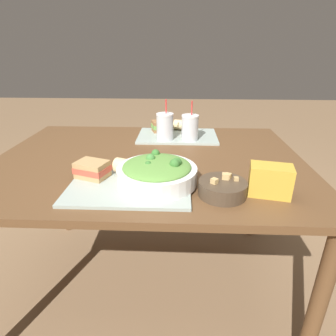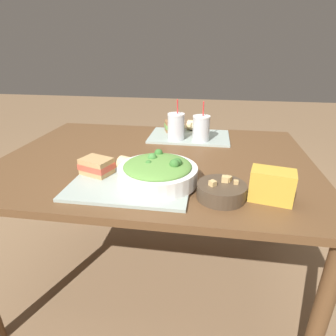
{
  "view_description": "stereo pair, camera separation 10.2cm",
  "coord_description": "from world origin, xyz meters",
  "px_view_note": "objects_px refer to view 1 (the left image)",
  "views": [
    {
      "loc": [
        0.15,
        -1.23,
        1.25
      ],
      "look_at": [
        0.11,
        -0.3,
        0.85
      ],
      "focal_mm": 30.0,
      "sensor_mm": 36.0,
      "label": 1
    },
    {
      "loc": [
        0.25,
        -1.22,
        1.25
      ],
      "look_at": [
        0.11,
        -0.3,
        0.85
      ],
      "focal_mm": 30.0,
      "sensor_mm": 36.0,
      "label": 2
    }
  ],
  "objects_px": {
    "baguette_far": "(181,125)",
    "drink_cup_red": "(190,128)",
    "sandwich_far": "(161,126)",
    "drink_cup_dark": "(165,127)",
    "sandwich_near": "(92,169)",
    "salad_bowl": "(157,172)",
    "chip_bag": "(270,180)",
    "soup_bowl": "(222,188)",
    "baguette_near": "(128,167)"
  },
  "relations": [
    {
      "from": "soup_bowl",
      "to": "sandwich_far",
      "type": "xyz_separation_m",
      "value": [
        -0.26,
        0.76,
        0.01
      ]
    },
    {
      "from": "sandwich_near",
      "to": "drink_cup_dark",
      "type": "bearing_deg",
      "value": 81.92
    },
    {
      "from": "drink_cup_dark",
      "to": "chip_bag",
      "type": "relative_size",
      "value": 1.4
    },
    {
      "from": "salad_bowl",
      "to": "soup_bowl",
      "type": "distance_m",
      "value": 0.25
    },
    {
      "from": "salad_bowl",
      "to": "baguette_far",
      "type": "xyz_separation_m",
      "value": [
        0.09,
        0.73,
        -0.01
      ]
    },
    {
      "from": "baguette_far",
      "to": "chip_bag",
      "type": "distance_m",
      "value": 0.84
    },
    {
      "from": "soup_bowl",
      "to": "baguette_far",
      "type": "height_order",
      "value": "same"
    },
    {
      "from": "drink_cup_red",
      "to": "soup_bowl",
      "type": "bearing_deg",
      "value": -80.61
    },
    {
      "from": "salad_bowl",
      "to": "sandwich_near",
      "type": "xyz_separation_m",
      "value": [
        -0.26,
        0.04,
        -0.01
      ]
    },
    {
      "from": "soup_bowl",
      "to": "drink_cup_dark",
      "type": "relative_size",
      "value": 0.78
    },
    {
      "from": "baguette_near",
      "to": "drink_cup_dark",
      "type": "xyz_separation_m",
      "value": [
        0.13,
        0.46,
        0.04
      ]
    },
    {
      "from": "sandwich_near",
      "to": "drink_cup_red",
      "type": "bearing_deg",
      "value": 70.95
    },
    {
      "from": "baguette_near",
      "to": "baguette_far",
      "type": "height_order",
      "value": "same"
    },
    {
      "from": "sandwich_near",
      "to": "drink_cup_dark",
      "type": "relative_size",
      "value": 0.66
    },
    {
      "from": "sandwich_far",
      "to": "drink_cup_red",
      "type": "distance_m",
      "value": 0.23
    },
    {
      "from": "soup_bowl",
      "to": "drink_cup_red",
      "type": "xyz_separation_m",
      "value": [
        -0.1,
        0.6,
        0.05
      ]
    },
    {
      "from": "sandwich_near",
      "to": "chip_bag",
      "type": "distance_m",
      "value": 0.67
    },
    {
      "from": "sandwich_near",
      "to": "sandwich_far",
      "type": "relative_size",
      "value": 1.12
    },
    {
      "from": "soup_bowl",
      "to": "drink_cup_dark",
      "type": "height_order",
      "value": "drink_cup_dark"
    },
    {
      "from": "baguette_near",
      "to": "soup_bowl",
      "type": "bearing_deg",
      "value": -89.79
    },
    {
      "from": "salad_bowl",
      "to": "soup_bowl",
      "type": "relative_size",
      "value": 1.76
    },
    {
      "from": "drink_cup_red",
      "to": "baguette_near",
      "type": "bearing_deg",
      "value": -119.55
    },
    {
      "from": "drink_cup_dark",
      "to": "baguette_far",
      "type": "bearing_deg",
      "value": 65.06
    },
    {
      "from": "salad_bowl",
      "to": "chip_bag",
      "type": "relative_size",
      "value": 1.9
    },
    {
      "from": "chip_bag",
      "to": "baguette_far",
      "type": "bearing_deg",
      "value": 123.59
    },
    {
      "from": "salad_bowl",
      "to": "chip_bag",
      "type": "distance_m",
      "value": 0.4
    },
    {
      "from": "baguette_near",
      "to": "baguette_far",
      "type": "xyz_separation_m",
      "value": [
        0.21,
        0.65,
        0.0
      ]
    },
    {
      "from": "soup_bowl",
      "to": "drink_cup_dark",
      "type": "distance_m",
      "value": 0.65
    },
    {
      "from": "baguette_near",
      "to": "drink_cup_red",
      "type": "distance_m",
      "value": 0.53
    },
    {
      "from": "sandwich_far",
      "to": "sandwich_near",
      "type": "bearing_deg",
      "value": -127.22
    },
    {
      "from": "sandwich_far",
      "to": "salad_bowl",
      "type": "bearing_deg",
      "value": -105.48
    },
    {
      "from": "soup_bowl",
      "to": "chip_bag",
      "type": "xyz_separation_m",
      "value": [
        0.17,
        0.01,
        0.03
      ]
    },
    {
      "from": "baguette_far",
      "to": "drink_cup_red",
      "type": "height_order",
      "value": "drink_cup_red"
    },
    {
      "from": "salad_bowl",
      "to": "baguette_near",
      "type": "height_order",
      "value": "salad_bowl"
    },
    {
      "from": "salad_bowl",
      "to": "baguette_near",
      "type": "relative_size",
      "value": 2.55
    },
    {
      "from": "baguette_near",
      "to": "sandwich_far",
      "type": "relative_size",
      "value": 0.9
    },
    {
      "from": "sandwich_far",
      "to": "baguette_far",
      "type": "xyz_separation_m",
      "value": [
        0.12,
        0.04,
        -0.0
      ]
    },
    {
      "from": "salad_bowl",
      "to": "sandwich_near",
      "type": "relative_size",
      "value": 2.06
    },
    {
      "from": "salad_bowl",
      "to": "sandwich_far",
      "type": "distance_m",
      "value": 0.69
    },
    {
      "from": "salad_bowl",
      "to": "sandwich_near",
      "type": "height_order",
      "value": "salad_bowl"
    },
    {
      "from": "sandwich_near",
      "to": "drink_cup_red",
      "type": "xyz_separation_m",
      "value": [
        0.39,
        0.49,
        0.03
      ]
    },
    {
      "from": "salad_bowl",
      "to": "drink_cup_red",
      "type": "xyz_separation_m",
      "value": [
        0.14,
        0.54,
        0.02
      ]
    },
    {
      "from": "salad_bowl",
      "to": "drink_cup_dark",
      "type": "distance_m",
      "value": 0.54
    },
    {
      "from": "sandwich_far",
      "to": "drink_cup_dark",
      "type": "relative_size",
      "value": 0.59
    },
    {
      "from": "baguette_near",
      "to": "chip_bag",
      "type": "height_order",
      "value": "chip_bag"
    },
    {
      "from": "sandwich_far",
      "to": "chip_bag",
      "type": "bearing_deg",
      "value": -77.87
    },
    {
      "from": "sandwich_near",
      "to": "sandwich_far",
      "type": "height_order",
      "value": "same"
    },
    {
      "from": "sandwich_near",
      "to": "sandwich_far",
      "type": "bearing_deg",
      "value": 90.17
    },
    {
      "from": "drink_cup_red",
      "to": "salad_bowl",
      "type": "bearing_deg",
      "value": -104.26
    },
    {
      "from": "baguette_near",
      "to": "chip_bag",
      "type": "bearing_deg",
      "value": -82.16
    }
  ]
}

